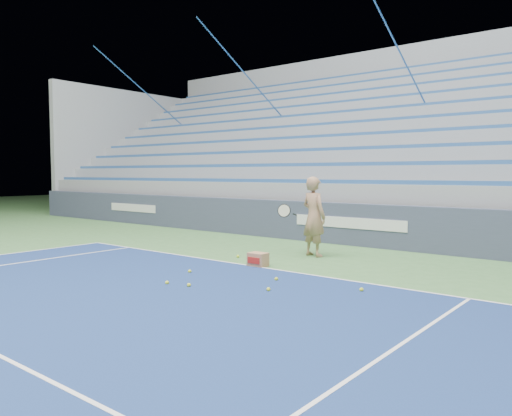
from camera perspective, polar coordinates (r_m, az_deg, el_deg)
The scene contains 11 objects.
sponsor_barrier at distance 13.35m, azimuth 10.81°, elevation -1.83°, with size 30.00×0.32×1.10m.
bleachers at distance 18.53m, azimuth 19.24°, elevation 5.23°, with size 31.00×9.15×7.30m.
tennis_player at distance 11.39m, azimuth 6.60°, elevation -0.97°, with size 0.98×0.91×1.81m.
ball_box at distance 10.16m, azimuth 0.23°, elevation -5.91°, with size 0.38×0.30×0.28m.
tennis_ball_0 at distance 8.68m, azimuth -10.13°, elevation -8.40°, with size 0.07×0.07×0.07m, color yellow.
tennis_ball_1 at distance 8.44m, azimuth -7.68°, elevation -8.73°, with size 0.07×0.07×0.07m, color yellow.
tennis_ball_2 at distance 8.22m, azimuth 11.96°, elevation -9.12°, with size 0.07×0.07×0.07m, color yellow.
tennis_ball_3 at distance 8.84m, azimuth 2.34°, elevation -8.11°, with size 0.07×0.07×0.07m, color yellow.
tennis_ball_4 at distance 8.07m, azimuth 1.44°, elevation -9.29°, with size 0.07×0.07×0.07m, color yellow.
tennis_ball_5 at distance 9.59m, azimuth -7.59°, elevation -7.19°, with size 0.07×0.07×0.07m, color yellow.
tennis_ball_6 at distance 11.21m, azimuth -2.08°, elevation -5.52°, with size 0.07×0.07×0.07m, color yellow.
Camera 1 is at (6.22, 4.15, 1.89)m, focal length 35.00 mm.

